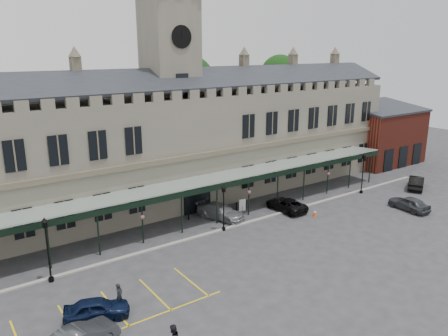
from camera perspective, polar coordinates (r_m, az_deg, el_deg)
ground at (r=38.72m, az=5.22°, el=-10.54°), size 140.00×140.00×0.00m
station_building at (r=49.13m, az=-6.69°, el=3.03°), size 60.00×10.36×17.30m
clock_tower at (r=48.24m, az=-6.99°, el=10.78°), size 5.60×5.60×24.80m
canopy at (r=43.28m, az=-1.12°, el=-4.18°), size 50.00×4.10×4.30m
brick_annex at (r=70.26m, az=19.81°, el=4.02°), size 12.40×8.36×9.23m
kerb at (r=42.63m, az=0.39°, el=-7.87°), size 60.00×0.40×0.12m
parking_markings at (r=31.30m, az=-13.80°, el=-17.76°), size 16.00×6.00×0.01m
tree_behind_mid at (r=60.02m, az=-4.31°, el=11.44°), size 6.00×6.00×16.00m
tree_behind_right at (r=69.61m, az=7.29°, el=11.90°), size 6.00×6.00×16.00m
lamp_post_left at (r=34.88m, az=-22.10°, el=-9.20°), size 0.49×0.49×5.14m
lamp_post_mid at (r=41.29m, az=-0.05°, el=-4.69°), size 0.43×0.43×4.59m
lamp_post_right at (r=54.47m, az=17.71°, el=-0.17°), size 0.47×0.47×5.02m
traffic_cone at (r=46.61m, az=11.78°, el=-5.77°), size 0.43×0.43×0.68m
sign_board at (r=46.96m, az=2.40°, el=-4.88°), size 0.76×0.21×1.30m
bollard_left at (r=44.76m, az=-4.65°, el=-6.24°), size 0.16×0.16×0.88m
bollard_right at (r=47.05m, az=1.62°, el=-5.06°), size 0.17×0.17×0.93m
car_left_a at (r=30.60m, az=-16.27°, el=-17.23°), size 4.46×2.97×1.41m
car_taxi at (r=44.82m, az=-0.46°, el=-5.70°), size 3.75×5.69×1.53m
car_van at (r=47.49m, az=8.09°, el=-4.72°), size 2.38×5.01×1.38m
car_right_a at (r=51.17m, az=23.01°, el=-4.26°), size 2.09×4.59×1.53m
car_right_b at (r=59.34m, az=23.83°, el=-1.70°), size 5.09×3.85×1.61m
person_a at (r=31.37m, az=-13.52°, el=-15.83°), size 0.74×0.70×1.70m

